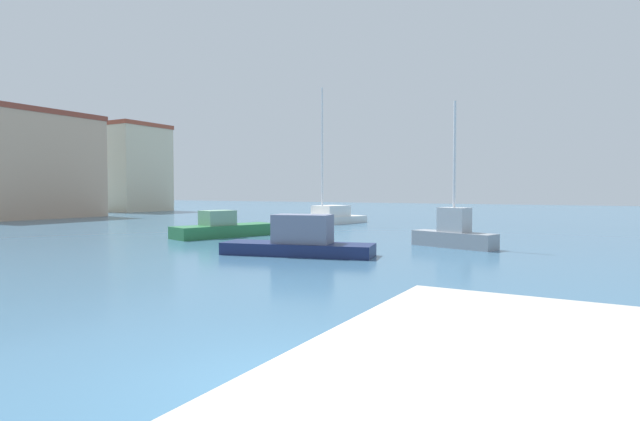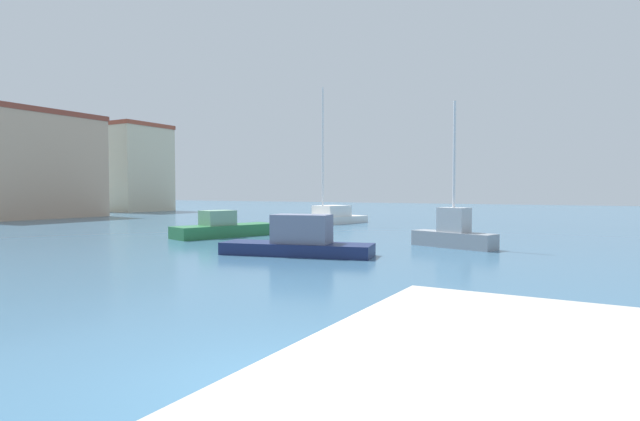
# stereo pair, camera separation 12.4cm
# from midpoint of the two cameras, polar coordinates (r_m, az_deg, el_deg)

# --- Properties ---
(water) EXTENTS (160.00, 160.00, 0.00)m
(water) POSITION_cam_midpoint_polar(r_m,az_deg,el_deg) (31.67, -19.57, -2.64)
(water) COLOR #38607F
(water) RESTS_ON ground
(sailboat_white_near_pier) EXTENTS (8.64, 4.43, 10.68)m
(sailboat_white_near_pier) POSITION_cam_midpoint_polar(r_m,az_deg,el_deg) (39.69, 0.69, -0.78)
(sailboat_white_near_pier) COLOR white
(sailboat_white_near_pier) RESTS_ON water
(motorboat_navy_distant_north) EXTENTS (3.11, 6.46, 1.67)m
(motorboat_navy_distant_north) POSITION_cam_midpoint_polar(r_m,az_deg,el_deg) (20.53, -2.26, -3.48)
(motorboat_navy_distant_north) COLOR #19234C
(motorboat_navy_distant_north) RESTS_ON water
(motorboat_green_center_channel) EXTENTS (6.32, 3.59, 1.52)m
(motorboat_green_center_channel) POSITION_cam_midpoint_polar(r_m,az_deg,el_deg) (29.22, -10.80, -1.97)
(motorboat_green_center_channel) COLOR #28703D
(motorboat_green_center_channel) RESTS_ON water
(sailboat_grey_behind_lamppost) EXTENTS (2.22, 4.15, 6.77)m
(sailboat_grey_behind_lamppost) POSITION_cam_midpoint_polar(r_m,az_deg,el_deg) (24.11, 15.08, -2.41)
(sailboat_grey_behind_lamppost) COLOR gray
(sailboat_grey_behind_lamppost) RESTS_ON water
(warehouse_block) EXTENTS (11.68, 5.95, 10.23)m
(warehouse_block) POSITION_cam_midpoint_polar(r_m,az_deg,el_deg) (55.36, -29.38, 4.55)
(warehouse_block) COLOR tan
(warehouse_block) RESTS_ON ground
(yacht_club) EXTENTS (7.71, 9.06, 11.11)m
(yacht_club) POSITION_cam_midpoint_polar(r_m,az_deg,el_deg) (69.57, -20.89, 4.54)
(yacht_club) COLOR beige
(yacht_club) RESTS_ON ground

